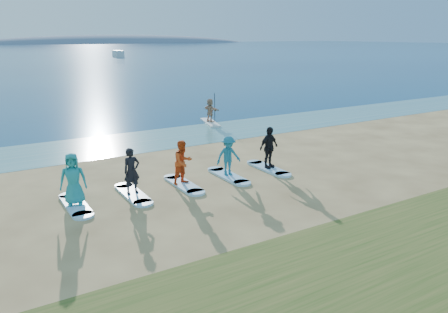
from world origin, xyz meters
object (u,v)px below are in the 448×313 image
paddleboarder (210,110)px  surfboard_4 (268,168)px  surfboard_2 (184,185)px  student_2 (183,162)px  student_3 (228,156)px  student_4 (269,147)px  student_1 (132,171)px  surfboard_1 (133,194)px  paddleboard (210,123)px  surfboard_3 (228,176)px  student_0 (73,179)px  surfboard_0 (76,205)px  boat_offshore_b (118,57)px

paddleboarder → surfboard_4: bearing=154.9°
surfboard_2 → student_2: size_ratio=1.26×
student_3 → student_4: (2.08, 0.00, 0.08)m
student_1 → surfboard_2: size_ratio=0.78×
surfboard_1 → surfboard_4: same height
surfboard_1 → paddleboard: bearing=48.6°
student_1 → surfboard_3: bearing=-4.9°
student_0 → surfboard_1: student_0 is taller
surfboard_1 → surfboard_4: size_ratio=1.00×
paddleboard → student_3: 11.54m
surfboard_0 → surfboard_1: 2.08m
surfboard_3 → student_3: (0.00, 0.00, 0.88)m
surfboard_4 → student_4: 0.96m
paddleboarder → student_2: (-7.07, -10.36, 0.07)m
student_2 → surfboard_3: 2.27m
student_1 → student_2: bearing=-4.9°
surfboard_2 → surfboard_3: same height
paddleboarder → surfboard_3: paddleboarder is taller
student_1 → student_2: 2.08m
paddleboard → surfboard_1: bearing=-115.9°
student_3 → student_4: student_4 is taller
paddleboard → surfboard_0: size_ratio=1.36×
surfboard_0 → surfboard_2: (4.16, 0.00, 0.00)m
paddleboarder → boat_offshore_b: 93.96m
surfboard_0 → surfboard_1: (2.08, 0.00, 0.00)m
surfboard_2 → student_4: student_4 is taller
paddleboard → student_1: bearing=-115.9°
student_1 → surfboard_1: bearing=0.0°
paddleboarder → surfboard_0: bearing=123.3°
student_1 → boat_offshore_b: bearing=67.3°
paddleboarder → surfboard_3: size_ratio=0.70×
boat_offshore_b → surfboard_2: bearing=-100.6°
surfboard_1 → surfboard_3: size_ratio=1.00×
paddleboarder → surfboard_0: paddleboarder is taller
paddleboard → student_2: bearing=-108.8°
surfboard_4 → student_4: (0.00, 0.00, 0.96)m
student_0 → student_3: student_0 is taller
boat_offshore_b → surfboard_1: size_ratio=2.60×
surfboard_3 → boat_offshore_b: bearing=74.4°
boat_offshore_b → surfboard_3: (-28.39, -101.36, 0.04)m
student_1 → student_4: bearing=-4.9°
surfboard_2 → boat_offshore_b: bearing=73.3°
boat_offshore_b → surfboard_4: (-26.31, -101.36, 0.04)m
student_0 → student_3: (6.24, 0.00, -0.08)m
surfboard_2 → paddleboarder: bearing=55.7°
student_2 → student_3: 2.08m
student_2 → student_0: bearing=166.5°
student_4 → surfboard_1: bearing=168.8°
surfboard_0 → surfboard_1: size_ratio=1.00×
student_4 → boat_offshore_b: bearing=64.3°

